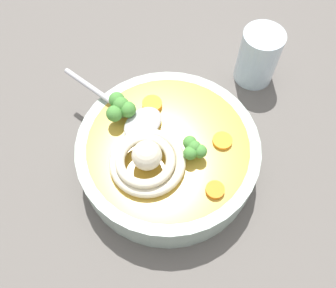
{
  "coord_description": "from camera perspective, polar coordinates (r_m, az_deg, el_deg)",
  "views": [
    {
      "loc": [
        13.33,
        -18.85,
        51.39
      ],
      "look_at": [
        0.59,
        0.99,
        9.04
      ],
      "focal_mm": 38.57,
      "sensor_mm": 36.0,
      "label": 1
    }
  ],
  "objects": [
    {
      "name": "drinking_glass",
      "position": [
        0.61,
        14.07,
        13.26
      ],
      "size": [
        6.51,
        6.51,
        9.36
      ],
      "primitive_type": "cylinder",
      "color": "silver",
      "rests_on": "table_slab"
    },
    {
      "name": "broccoli_floret_near_spoon",
      "position": [
        0.46,
        4.06,
        -0.73
      ],
      "size": [
        3.56,
        3.06,
        2.81
      ],
      "color": "#7A9E60",
      "rests_on": "soup_bowl"
    },
    {
      "name": "noodle_pile",
      "position": [
        0.46,
        -3.38,
        -2.55
      ],
      "size": [
        10.89,
        10.68,
        4.38
      ],
      "color": "beige",
      "rests_on": "soup_bowl"
    },
    {
      "name": "broccoli_floret_beside_chili",
      "position": [
        0.5,
        -7.51,
        5.88
      ],
      "size": [
        4.37,
        3.76,
        3.45
      ],
      "color": "#7A9E60",
      "rests_on": "soup_bowl"
    },
    {
      "name": "table_slab",
      "position": [
        0.55,
        -1.08,
        -4.28
      ],
      "size": [
        110.82,
        110.82,
        3.06
      ],
      "primitive_type": "cube",
      "color": "#5B5651",
      "rests_on": "ground"
    },
    {
      "name": "carrot_slice_far",
      "position": [
        0.52,
        -2.52,
        6.28
      ],
      "size": [
        2.82,
        2.82,
        0.8
      ],
      "primitive_type": "cylinder",
      "color": "orange",
      "rests_on": "soup_bowl"
    },
    {
      "name": "soup_spoon",
      "position": [
        0.5,
        -5.21,
        4.07
      ],
      "size": [
        17.46,
        6.42,
        1.6
      ],
      "rotation": [
        0.0,
        0.0,
        3.04
      ],
      "color": "#B7B7BC",
      "rests_on": "soup_bowl"
    },
    {
      "name": "carrot_slice_right",
      "position": [
        0.46,
        7.44,
        -7.21
      ],
      "size": [
        2.38,
        2.38,
        0.64
      ],
      "primitive_type": "cylinder",
      "color": "orange",
      "rests_on": "soup_bowl"
    },
    {
      "name": "carrot_slice_center",
      "position": [
        0.49,
        8.58,
        0.51
      ],
      "size": [
        2.65,
        2.65,
        0.54
      ],
      "primitive_type": "cylinder",
      "color": "orange",
      "rests_on": "soup_bowl"
    },
    {
      "name": "soup_bowl",
      "position": [
        0.51,
        0.0,
        -1.58
      ],
      "size": [
        25.08,
        25.08,
        5.98
      ],
      "color": "#9EB2A3",
      "rests_on": "table_slab"
    }
  ]
}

